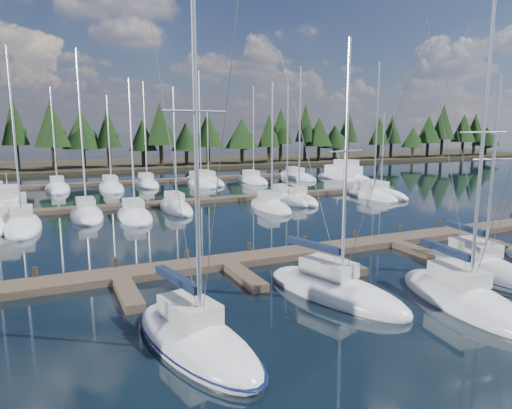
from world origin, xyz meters
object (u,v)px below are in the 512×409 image
front_sailboat_1 (195,339)px  front_sailboat_4 (478,268)px  motor_yacht_left (8,214)px  motor_yacht_right (343,175)px  main_dock (318,253)px  front_sailboat_3 (462,298)px  front_sailboat_2 (334,291)px

front_sailboat_1 → front_sailboat_4: 16.98m
front_sailboat_1 → front_sailboat_4: front_sailboat_1 is taller
motor_yacht_left → motor_yacht_right: size_ratio=0.97×
main_dock → front_sailboat_4: bearing=-45.7°
front_sailboat_3 → motor_yacht_right: front_sailboat_3 is taller
front_sailboat_2 → front_sailboat_4: front_sailboat_2 is taller
front_sailboat_3 → motor_yacht_right: 50.57m
main_dock → front_sailboat_1: front_sailboat_1 is taller
front_sailboat_3 → motor_yacht_left: size_ratio=1.41×
motor_yacht_right → front_sailboat_2: bearing=-125.8°
main_dock → front_sailboat_1: (-10.57, -8.30, 0.10)m
front_sailboat_4 → motor_yacht_right: 45.76m
front_sailboat_2 → front_sailboat_3: (4.72, -3.29, 0.01)m
front_sailboat_1 → front_sailboat_3: size_ratio=1.10×
front_sailboat_4 → motor_yacht_left: (-24.78, 27.03, 0.26)m
front_sailboat_2 → motor_yacht_left: 30.87m
motor_yacht_left → main_dock: bearing=-48.1°
front_sailboat_1 → motor_yacht_left: (-7.90, 28.85, 0.23)m
front_sailboat_1 → front_sailboat_2: 7.82m
front_sailboat_2 → main_dock: bearing=63.8°
main_dock → front_sailboat_2: front_sailboat_2 is taller
front_sailboat_1 → motor_yacht_left: front_sailboat_1 is taller
front_sailboat_2 → motor_yacht_right: size_ratio=1.21×
front_sailboat_2 → front_sailboat_3: front_sailboat_3 is taller
main_dock → motor_yacht_right: size_ratio=4.24×
main_dock → motor_yacht_left: 27.63m
front_sailboat_4 → motor_yacht_left: size_ratio=1.14×
front_sailboat_1 → motor_yacht_left: 29.92m
front_sailboat_1 → front_sailboat_2: front_sailboat_1 is taller
front_sailboat_3 → motor_yacht_left: front_sailboat_3 is taller
front_sailboat_3 → motor_yacht_left: 36.16m
main_dock → motor_yacht_right: 43.56m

